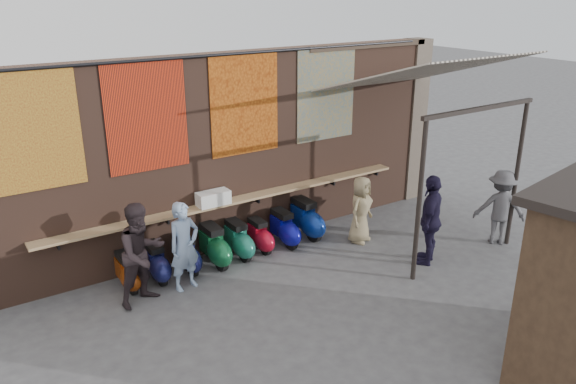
# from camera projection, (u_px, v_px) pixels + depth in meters

# --- Properties ---
(ground) EXTENTS (70.00, 70.00, 0.00)m
(ground) POSITION_uv_depth(u_px,v_px,m) (303.00, 297.00, 9.96)
(ground) COLOR #474749
(ground) RESTS_ON ground
(brick_wall) EXTENTS (10.00, 0.40, 4.00)m
(brick_wall) POSITION_uv_depth(u_px,v_px,m) (228.00, 153.00, 11.37)
(brick_wall) COLOR brown
(brick_wall) RESTS_ON ground
(pier_right) EXTENTS (0.50, 0.50, 4.00)m
(pier_right) POSITION_uv_depth(u_px,v_px,m) (412.00, 121.00, 14.06)
(pier_right) COLOR #4C4238
(pier_right) RESTS_ON ground
(eating_counter) EXTENTS (8.00, 0.32, 0.05)m
(eating_counter) POSITION_uv_depth(u_px,v_px,m) (238.00, 200.00, 11.39)
(eating_counter) COLOR #9E7A51
(eating_counter) RESTS_ON brick_wall
(shelf_box) EXTENTS (0.65, 0.30, 0.27)m
(shelf_box) POSITION_uv_depth(u_px,v_px,m) (213.00, 198.00, 11.02)
(shelf_box) COLOR white
(shelf_box) RESTS_ON eating_counter
(tapestry_redgold) EXTENTS (1.50, 0.02, 2.00)m
(tapestry_redgold) POSITION_uv_depth(u_px,v_px,m) (33.00, 131.00, 8.99)
(tapestry_redgold) COLOR maroon
(tapestry_redgold) RESTS_ON brick_wall
(tapestry_sun) EXTENTS (1.50, 0.02, 2.00)m
(tapestry_sun) POSITION_uv_depth(u_px,v_px,m) (147.00, 117.00, 9.97)
(tapestry_sun) COLOR #F8320E
(tapestry_sun) RESTS_ON brick_wall
(tapestry_orange) EXTENTS (1.50, 0.02, 2.00)m
(tapestry_orange) POSITION_uv_depth(u_px,v_px,m) (245.00, 104.00, 11.01)
(tapestry_orange) COLOR #B15716
(tapestry_orange) RESTS_ON brick_wall
(tapestry_multi) EXTENTS (1.50, 0.02, 2.00)m
(tapestry_multi) POSITION_uv_depth(u_px,v_px,m) (326.00, 94.00, 12.04)
(tapestry_multi) COLOR #21557C
(tapestry_multi) RESTS_ON brick_wall
(hang_rail) EXTENTS (9.50, 0.06, 0.06)m
(hang_rail) POSITION_uv_depth(u_px,v_px,m) (230.00, 54.00, 10.50)
(hang_rail) COLOR black
(hang_rail) RESTS_ON brick_wall
(scooter_stool_0) EXTENTS (0.32, 0.71, 0.67)m
(scooter_stool_0) POSITION_uv_depth(u_px,v_px,m) (127.00, 272.00, 10.11)
(scooter_stool_0) COLOR maroon
(scooter_stool_0) RESTS_ON ground
(scooter_stool_1) EXTENTS (0.34, 0.75, 0.72)m
(scooter_stool_1) POSITION_uv_depth(u_px,v_px,m) (156.00, 263.00, 10.40)
(scooter_stool_1) COLOR #171B53
(scooter_stool_1) RESTS_ON ground
(scooter_stool_2) EXTENTS (0.34, 0.75, 0.71)m
(scooter_stool_2) POSITION_uv_depth(u_px,v_px,m) (187.00, 254.00, 10.74)
(scooter_stool_2) COLOR #15184F
(scooter_stool_2) RESTS_ON ground
(scooter_stool_3) EXTENTS (0.38, 0.85, 0.81)m
(scooter_stool_3) POSITION_uv_depth(u_px,v_px,m) (214.00, 246.00, 10.95)
(scooter_stool_3) COLOR #10502B
(scooter_stool_3) RESTS_ON ground
(scooter_stool_4) EXTENTS (0.36, 0.79, 0.75)m
(scooter_stool_4) POSITION_uv_depth(u_px,v_px,m) (238.00, 240.00, 11.28)
(scooter_stool_4) COLOR #1A6A56
(scooter_stool_4) RESTS_ON ground
(scooter_stool_5) EXTENTS (0.32, 0.71, 0.67)m
(scooter_stool_5) POSITION_uv_depth(u_px,v_px,m) (260.00, 236.00, 11.57)
(scooter_stool_5) COLOR #AF0D22
(scooter_stool_5) RESTS_ON ground
(scooter_stool_6) EXTENTS (0.36, 0.79, 0.75)m
(scooter_stool_6) POSITION_uv_depth(u_px,v_px,m) (284.00, 229.00, 11.81)
(scooter_stool_6) COLOR #0C0D87
(scooter_stool_6) RESTS_ON ground
(scooter_stool_7) EXTENTS (0.40, 0.89, 0.85)m
(scooter_stool_7) POSITION_uv_depth(u_px,v_px,m) (306.00, 219.00, 12.18)
(scooter_stool_7) COLOR navy
(scooter_stool_7) RESTS_ON ground
(diner_left) EXTENTS (0.67, 0.51, 1.66)m
(diner_left) POSITION_uv_depth(u_px,v_px,m) (184.00, 246.00, 9.99)
(diner_left) COLOR #89A4C8
(diner_left) RESTS_ON ground
(diner_right) EXTENTS (1.06, 0.92, 1.83)m
(diner_right) POSITION_uv_depth(u_px,v_px,m) (142.00, 254.00, 9.50)
(diner_right) COLOR #2D2327
(diner_right) RESTS_ON ground
(shopper_navy) EXTENTS (1.14, 0.95, 1.82)m
(shopper_navy) POSITION_uv_depth(u_px,v_px,m) (430.00, 220.00, 10.91)
(shopper_navy) COLOR black
(shopper_navy) RESTS_ON ground
(shopper_grey) EXTENTS (1.17, 1.16, 1.62)m
(shopper_grey) POSITION_uv_depth(u_px,v_px,m) (500.00, 207.00, 11.79)
(shopper_grey) COLOR #4E4E52
(shopper_grey) RESTS_ON ground
(shopper_tan) EXTENTS (0.84, 0.71, 1.46)m
(shopper_tan) POSITION_uv_depth(u_px,v_px,m) (361.00, 210.00, 11.88)
(shopper_tan) COLOR #93815D
(shopper_tan) RESTS_ON ground
(stall_sign) EXTENTS (1.19, 0.25, 0.50)m
(stall_sign) POSITION_uv_depth(u_px,v_px,m) (558.00, 231.00, 7.84)
(stall_sign) COLOR gold
(stall_sign) RESTS_ON market_stall
(stall_shelf) EXTENTS (2.07, 0.46, 0.06)m
(stall_shelf) POSITION_uv_depth(u_px,v_px,m) (547.00, 292.00, 8.18)
(stall_shelf) COLOR #473321
(stall_shelf) RESTS_ON market_stall
(awning_canvas) EXTENTS (3.20, 3.28, 0.97)m
(awning_canvas) POSITION_uv_depth(u_px,v_px,m) (422.00, 73.00, 11.24)
(awning_canvas) COLOR beige
(awning_canvas) RESTS_ON brick_wall
(awning_ledger) EXTENTS (3.30, 0.08, 0.12)m
(awning_ledger) POSITION_uv_depth(u_px,v_px,m) (370.00, 45.00, 12.34)
(awning_ledger) COLOR #33261C
(awning_ledger) RESTS_ON brick_wall
(awning_header) EXTENTS (3.00, 0.08, 0.08)m
(awning_header) POSITION_uv_depth(u_px,v_px,m) (481.00, 109.00, 10.23)
(awning_header) COLOR black
(awning_header) RESTS_ON awning_post_left
(awning_post_left) EXTENTS (0.09, 0.09, 3.10)m
(awning_post_left) POSITION_uv_depth(u_px,v_px,m) (419.00, 202.00, 10.03)
(awning_post_left) COLOR black
(awning_post_left) RESTS_ON ground
(awning_post_right) EXTENTS (0.09, 0.09, 3.10)m
(awning_post_right) POSITION_uv_depth(u_px,v_px,m) (517.00, 175.00, 11.48)
(awning_post_right) COLOR black
(awning_post_right) RESTS_ON ground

